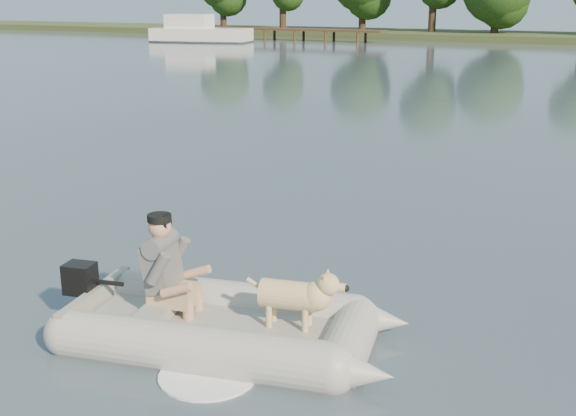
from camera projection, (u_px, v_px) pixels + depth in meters
The scene contains 7 objects.
water at pixel (182, 302), 9.00m from camera, with size 160.00×160.00×0.00m, color slate.
dock at pixel (289, 34), 64.65m from camera, with size 18.00×2.00×1.04m, color #4C331E, non-canonical shape.
dinghy at pixel (226, 288), 7.78m from camera, with size 5.02×3.61×1.48m, color #ABAAA5, non-canonical shape.
man at pixel (164, 263), 7.97m from camera, with size 0.78×0.67×1.15m, color #5C5D61, non-canonical shape.
dog at pixel (289, 300), 7.67m from camera, with size 1.00×0.35×0.67m, color tan, non-canonical shape.
outboard_motor at pixel (82, 296), 8.32m from camera, with size 0.44×0.31×0.84m, color black, non-canonical shape.
cabin_cruiser at pixel (201, 28), 61.64m from camera, with size 8.90×3.18×2.76m, color white, non-canonical shape.
Camera 1 is at (5.06, -6.72, 3.64)m, focal length 45.00 mm.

